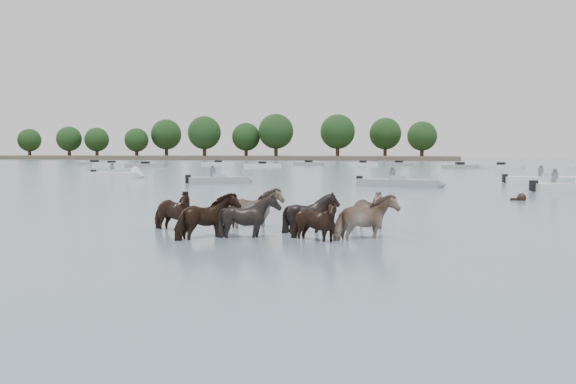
# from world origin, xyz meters

# --- Properties ---
(ground) EXTENTS (400.00, 400.00, 0.00)m
(ground) POSITION_xyz_m (0.00, 0.00, 0.00)
(ground) COLOR slate
(ground) RESTS_ON ground
(shoreline) EXTENTS (160.00, 30.00, 1.00)m
(shoreline) POSITION_xyz_m (-70.00, 150.00, 0.50)
(shoreline) COLOR #4C4233
(shoreline) RESTS_ON ground
(pony_herd) EXTENTS (7.49, 4.84, 1.49)m
(pony_herd) POSITION_xyz_m (-0.85, -0.33, 0.45)
(pony_herd) COLOR black
(pony_herd) RESTS_ON ground
(swimming_pony) EXTENTS (0.72, 0.44, 0.44)m
(swimming_pony) POSITION_xyz_m (7.30, 13.59, 0.10)
(swimming_pony) COLOR black
(swimming_pony) RESTS_ON ground
(motorboat_a) EXTENTS (4.84, 3.80, 1.92)m
(motorboat_a) POSITION_xyz_m (-10.81, 24.89, 0.23)
(motorboat_a) COLOR gray
(motorboat_a) RESTS_ON ground
(motorboat_b) EXTENTS (5.95, 2.67, 1.92)m
(motorboat_b) POSITION_xyz_m (1.96, 23.55, 0.22)
(motorboat_b) COLOR gray
(motorboat_b) RESTS_ON ground
(motorboat_c) EXTENTS (6.51, 2.52, 1.92)m
(motorboat_c) POSITION_xyz_m (12.07, 30.41, 0.22)
(motorboat_c) COLOR silver
(motorboat_c) RESTS_ON ground
(motorboat_d) EXTENTS (4.67, 3.83, 1.92)m
(motorboat_d) POSITION_xyz_m (11.17, 21.74, 0.23)
(motorboat_d) COLOR silver
(motorboat_d) RESTS_ON ground
(motorboat_f) EXTENTS (5.45, 2.17, 1.92)m
(motorboat_f) POSITION_xyz_m (-22.70, 31.97, 0.23)
(motorboat_f) COLOR silver
(motorboat_f) RESTS_ON ground
(distant_flotilla) EXTENTS (105.65, 24.24, 0.93)m
(distant_flotilla) POSITION_xyz_m (-0.85, 72.87, 0.26)
(distant_flotilla) COLOR gray
(distant_flotilla) RESTS_ON ground
(treeline) EXTENTS (149.75, 23.45, 12.33)m
(treeline) POSITION_xyz_m (-60.07, 147.83, 6.70)
(treeline) COLOR #382619
(treeline) RESTS_ON ground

